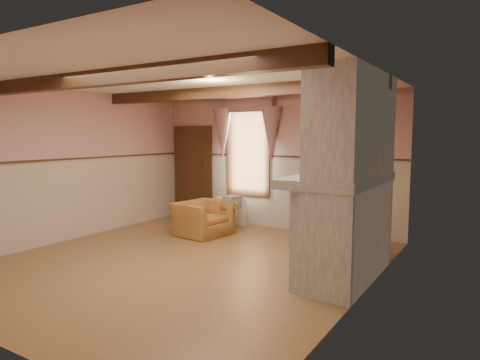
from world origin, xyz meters
The scene contains 25 objects.
floor centered at (0.00, 0.00, 0.00)m, with size 5.50×6.00×0.01m, color brown.
ceiling centered at (0.00, 0.00, 2.80)m, with size 5.50×6.00×0.01m, color silver.
wall_back centered at (0.00, 3.00, 1.40)m, with size 5.50×0.02×2.80m, color tan.
wall_left centered at (-2.75, 0.00, 1.40)m, with size 0.02×6.00×2.80m, color tan.
wall_right centered at (2.75, 0.00, 1.40)m, with size 0.02×6.00×2.80m, color tan.
wainscot centered at (0.00, 0.00, 0.75)m, with size 5.50×6.00×1.50m, color #BFAD9A, non-canonical shape.
chair_rail centered at (0.00, 0.00, 1.50)m, with size 5.50×6.00×0.08m, color black, non-canonical shape.
firebox centered at (2.00, 0.60, 0.45)m, with size 0.20×0.95×0.90m, color black.
armchair centered at (-0.83, 1.60, 0.33)m, with size 1.01×0.89×0.66m, color #9E662D.
side_table centered at (-0.49, 2.08, 0.28)m, with size 0.47×0.47×0.55m, color brown.
book_stack centered at (-0.46, 2.10, 0.65)m, with size 0.26×0.32×0.20m, color #B7AD8C.
radiator centered at (-0.90, 2.70, 0.30)m, with size 0.70×0.18×0.60m, color silver.
bowl centered at (2.24, 0.44, 1.46)m, with size 0.36×0.36×0.09m, color brown.
mantel_clock centered at (2.24, 1.20, 1.52)m, with size 0.14×0.24×0.20m, color #311C0D.
oil_lamp centered at (2.24, 1.19, 1.56)m, with size 0.11×0.11×0.28m, color gold.
candle_red centered at (2.24, -0.21, 1.50)m, with size 0.06×0.06×0.16m, color #B43016.
jar_yellow centered at (2.24, 0.02, 1.48)m, with size 0.06×0.06×0.12m, color gold.
fireplace centered at (2.42, 0.60, 1.40)m, with size 0.85×2.00×2.80m, color gray.
mantel centered at (2.24, 0.60, 1.36)m, with size 1.05×2.05×0.12m, color gray.
overmantel_mirror centered at (2.06, 0.60, 1.97)m, with size 0.06×1.44×1.04m, color silver.
door centered at (-2.10, 2.94, 1.05)m, with size 1.10×0.10×2.10m, color black.
window centered at (-0.60, 2.97, 1.65)m, with size 1.06×0.08×2.02m, color white.
window_drapes centered at (-0.60, 2.88, 2.25)m, with size 1.30×0.14×1.40m, color gray.
ceiling_beam_front centered at (0.00, -1.20, 2.70)m, with size 5.50×0.18×0.20m, color black.
ceiling_beam_back centered at (0.00, 1.20, 2.70)m, with size 5.50×0.18×0.20m, color black.
Camera 1 is at (4.15, -5.06, 1.97)m, focal length 32.00 mm.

